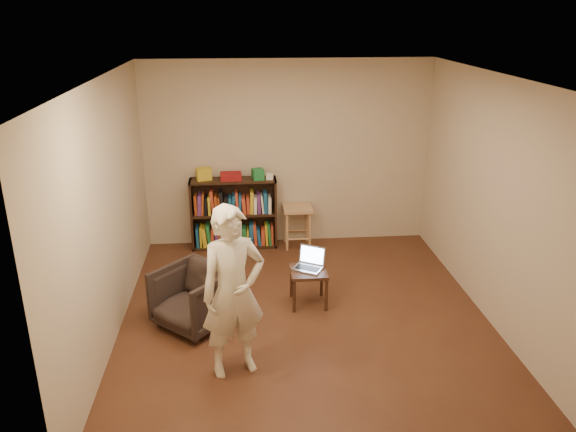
{
  "coord_description": "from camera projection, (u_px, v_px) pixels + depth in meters",
  "views": [
    {
      "loc": [
        -0.66,
        -5.38,
        3.22
      ],
      "look_at": [
        -0.16,
        0.35,
        1.08
      ],
      "focal_mm": 35.0,
      "sensor_mm": 36.0,
      "label": 1
    }
  ],
  "objects": [
    {
      "name": "bookshelf",
      "position": [
        234.0,
        217.0,
        7.94
      ],
      "size": [
        1.2,
        0.3,
        1.0
      ],
      "color": "black",
      "rests_on": "floor"
    },
    {
      "name": "ceiling",
      "position": [
        308.0,
        78.0,
        5.3
      ],
      "size": [
        4.5,
        4.5,
        0.0
      ],
      "primitive_type": "plane",
      "color": "white",
      "rests_on": "wall_back"
    },
    {
      "name": "laptop",
      "position": [
        309.0,
        263.0,
        6.41
      ],
      "size": [
        0.41,
        0.39,
        0.23
      ],
      "rotation": [
        0.0,
        0.0,
        -0.52
      ],
      "color": "#A8A8AC",
      "rests_on": "side_table"
    },
    {
      "name": "wall_right",
      "position": [
        495.0,
        202.0,
        5.91
      ],
      "size": [
        0.0,
        4.5,
        4.5
      ],
      "primitive_type": "plane",
      "rotation": [
        1.57,
        0.0,
        -1.57
      ],
      "color": "#C5AD95",
      "rests_on": "floor"
    },
    {
      "name": "side_table",
      "position": [
        309.0,
        276.0,
        6.39
      ],
      "size": [
        0.42,
        0.42,
        0.43
      ],
      "color": "black",
      "rests_on": "floor"
    },
    {
      "name": "armchair",
      "position": [
        193.0,
        298.0,
        5.97
      ],
      "size": [
        1.0,
        1.0,
        0.65
      ],
      "primitive_type": "imported",
      "rotation": [
        0.0,
        0.0,
        -0.72
      ],
      "color": "#2B211D",
      "rests_on": "floor"
    },
    {
      "name": "stool",
      "position": [
        297.0,
        214.0,
        7.94
      ],
      "size": [
        0.41,
        0.41,
        0.59
      ],
      "color": "tan",
      "rests_on": "floor"
    },
    {
      "name": "floor",
      "position": [
        305.0,
        318.0,
        6.2
      ],
      "size": [
        4.5,
        4.5,
        0.0
      ],
      "primitive_type": "plane",
      "color": "#472416",
      "rests_on": "ground"
    },
    {
      "name": "person",
      "position": [
        233.0,
        292.0,
        5.04
      ],
      "size": [
        0.69,
        0.56,
        1.64
      ],
      "primitive_type": "imported",
      "rotation": [
        0.0,
        0.0,
        0.32
      ],
      "color": "beige",
      "rests_on": "floor"
    },
    {
      "name": "box_green",
      "position": [
        258.0,
        174.0,
        7.71
      ],
      "size": [
        0.18,
        0.18,
        0.15
      ],
      "primitive_type": "cube",
      "rotation": [
        0.0,
        0.0,
        0.22
      ],
      "color": "#1F7738",
      "rests_on": "bookshelf"
    },
    {
      "name": "red_cloth",
      "position": [
        231.0,
        176.0,
        7.71
      ],
      "size": [
        0.3,
        0.22,
        0.1
      ],
      "primitive_type": "cube",
      "rotation": [
        0.0,
        0.0,
        0.05
      ],
      "color": "maroon",
      "rests_on": "bookshelf"
    },
    {
      "name": "wall_left",
      "position": [
        107.0,
        213.0,
        5.59
      ],
      "size": [
        0.0,
        4.5,
        4.5
      ],
      "primitive_type": "plane",
      "rotation": [
        1.57,
        0.0,
        1.57
      ],
      "color": "#C5AD95",
      "rests_on": "floor"
    },
    {
      "name": "wall_back",
      "position": [
        288.0,
        154.0,
        7.85
      ],
      "size": [
        4.0,
        0.0,
        4.0
      ],
      "primitive_type": "plane",
      "rotation": [
        1.57,
        0.0,
        0.0
      ],
      "color": "#C5AD95",
      "rests_on": "floor"
    },
    {
      "name": "box_white",
      "position": [
        270.0,
        176.0,
        7.74
      ],
      "size": [
        0.11,
        0.11,
        0.07
      ],
      "primitive_type": "cube",
      "rotation": [
        0.0,
        0.0,
        -0.17
      ],
      "color": "white",
      "rests_on": "bookshelf"
    },
    {
      "name": "box_yellow",
      "position": [
        204.0,
        174.0,
        7.69
      ],
      "size": [
        0.23,
        0.19,
        0.16
      ],
      "primitive_type": "cube",
      "rotation": [
        0.0,
        0.0,
        0.23
      ],
      "color": "gold",
      "rests_on": "bookshelf"
    }
  ]
}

